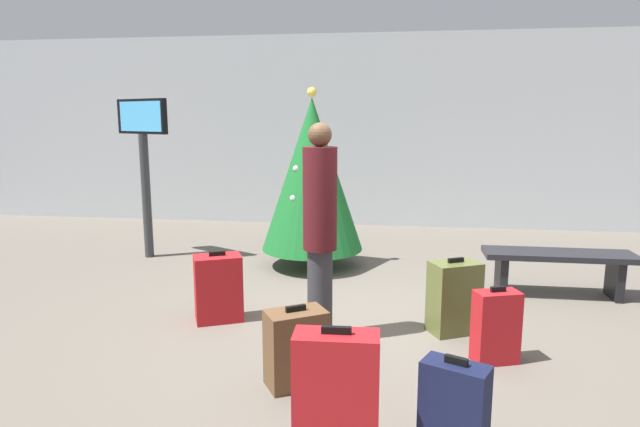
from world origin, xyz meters
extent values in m
plane|color=#665E54|center=(0.00, 0.00, 0.00)|extent=(16.00, 16.00, 0.00)
cube|color=#B7BCC1|center=(0.00, 4.92, 1.64)|extent=(16.00, 0.20, 3.28)
cylinder|color=#4C3319|center=(-0.67, 2.04, 0.12)|extent=(0.12, 0.12, 0.23)
cone|color=#196628|center=(-0.67, 2.04, 1.18)|extent=(1.27, 1.27, 1.89)
sphere|color=#F2D84C|center=(-0.67, 2.04, 2.18)|extent=(0.12, 0.12, 0.12)
sphere|color=silver|center=(-0.83, 1.82, 1.27)|extent=(0.08, 0.08, 0.08)
sphere|color=silver|center=(-0.85, 1.70, 0.92)|extent=(0.08, 0.08, 0.08)
sphere|color=red|center=(-0.77, 2.38, 1.00)|extent=(0.08, 0.08, 0.08)
cylinder|color=#333338|center=(-2.96, 2.19, 0.83)|extent=(0.12, 0.12, 1.67)
cube|color=black|center=(-2.96, 2.19, 1.89)|extent=(0.86, 0.49, 0.45)
cube|color=#4CB2F2|center=(-2.96, 2.14, 1.89)|extent=(0.75, 0.39, 0.39)
cube|color=black|center=(2.10, 1.25, 0.45)|extent=(1.54, 0.44, 0.06)
cube|color=black|center=(1.52, 1.25, 0.21)|extent=(0.08, 0.35, 0.42)
cube|color=black|center=(2.67, 1.25, 0.21)|extent=(0.08, 0.35, 0.42)
cylinder|color=#333338|center=(-0.24, -0.24, 0.40)|extent=(0.21, 0.21, 0.80)
cylinder|color=#4C1419|center=(-0.24, -0.24, 1.22)|extent=(0.31, 0.31, 0.85)
sphere|color=brown|center=(-0.24, -0.24, 1.74)|extent=(0.19, 0.19, 0.19)
cube|color=#B2191E|center=(-1.25, 0.06, 0.31)|extent=(0.50, 0.43, 0.62)
cube|color=black|center=(-1.25, 0.06, 0.64)|extent=(0.15, 0.09, 0.04)
cube|color=#B2191E|center=(1.17, -0.48, 0.28)|extent=(0.38, 0.28, 0.57)
cube|color=black|center=(1.17, -0.48, 0.59)|extent=(0.12, 0.07, 0.04)
cube|color=brown|center=(-0.30, -1.06, 0.27)|extent=(0.49, 0.44, 0.55)
cube|color=black|center=(-0.30, -1.06, 0.57)|extent=(0.14, 0.10, 0.04)
cube|color=#141938|center=(0.71, -1.86, 0.30)|extent=(0.39, 0.31, 0.60)
cube|color=black|center=(0.71, -1.86, 0.62)|extent=(0.12, 0.08, 0.04)
cube|color=#59602D|center=(0.90, 0.08, 0.32)|extent=(0.49, 0.43, 0.64)
cube|color=black|center=(0.90, 0.08, 0.66)|extent=(0.14, 0.09, 0.04)
cube|color=#B2191E|center=(0.08, -1.90, 0.38)|extent=(0.47, 0.24, 0.75)
cube|color=black|center=(0.08, -1.90, 0.77)|extent=(0.16, 0.04, 0.04)
camera|label=1|loc=(0.38, -4.58, 1.88)|focal=30.28mm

